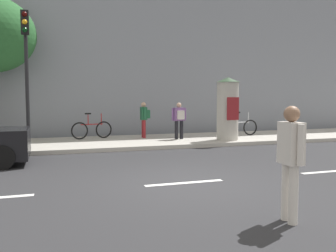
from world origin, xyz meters
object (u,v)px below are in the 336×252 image
at_px(bicycle_upright, 240,127).
at_px(bicycle_leaning, 92,130).
at_px(traffic_light, 26,58).
at_px(poster_column, 228,108).
at_px(pedestrian_in_light_jacket, 144,117).
at_px(pedestrian_in_dark_shirt, 179,117).
at_px(pedestrian_near_pole, 291,155).

bearing_deg(bicycle_upright, bicycle_leaning, 172.59).
distance_m(traffic_light, bicycle_upright, 9.45).
relative_size(poster_column, bicycle_leaning, 1.46).
height_order(pedestrian_in_light_jacket, bicycle_upright, pedestrian_in_light_jacket).
bearing_deg(bicycle_leaning, bicycle_upright, -7.41).
xyz_separation_m(pedestrian_in_light_jacket, bicycle_leaning, (-2.19, 0.30, -0.51)).
height_order(poster_column, pedestrian_in_light_jacket, poster_column).
relative_size(poster_column, pedestrian_in_light_jacket, 1.66).
bearing_deg(pedestrian_in_light_jacket, pedestrian_in_dark_shirt, -36.91).
bearing_deg(pedestrian_in_light_jacket, bicycle_upright, -7.23).
relative_size(traffic_light, bicycle_upright, 2.53).
height_order(pedestrian_near_pole, pedestrian_in_light_jacket, pedestrian_near_pole).
bearing_deg(traffic_light, poster_column, 4.45).
bearing_deg(pedestrian_in_light_jacket, traffic_light, -151.62).
xyz_separation_m(traffic_light, pedestrian_in_dark_shirt, (5.79, 1.50, -2.09)).
relative_size(pedestrian_near_pole, bicycle_leaning, 1.01).
height_order(poster_column, pedestrian_near_pole, poster_column).
relative_size(traffic_light, bicycle_leaning, 2.57).
bearing_deg(pedestrian_in_light_jacket, poster_column, -31.60).
bearing_deg(traffic_light, bicycle_upright, 12.05).
xyz_separation_m(pedestrian_near_pole, pedestrian_in_light_jacket, (0.44, 10.49, 0.02)).
xyz_separation_m(poster_column, pedestrian_in_dark_shirt, (-1.76, 0.91, -0.39)).
distance_m(poster_column, pedestrian_in_light_jacket, 3.57).
relative_size(poster_column, pedestrian_near_pole, 1.45).
distance_m(poster_column, pedestrian_near_pole, 9.31).
bearing_deg(pedestrian_in_dark_shirt, bicycle_leaning, 160.17).
distance_m(pedestrian_in_dark_shirt, pedestrian_in_light_jacket, 1.57).
xyz_separation_m(traffic_light, poster_column, (7.55, 0.59, -1.71)).
bearing_deg(pedestrian_near_pole, bicycle_leaning, 99.21).
relative_size(pedestrian_near_pole, bicycle_upright, 0.99).
relative_size(poster_column, pedestrian_in_dark_shirt, 1.68).
bearing_deg(traffic_light, pedestrian_near_pole, -63.07).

